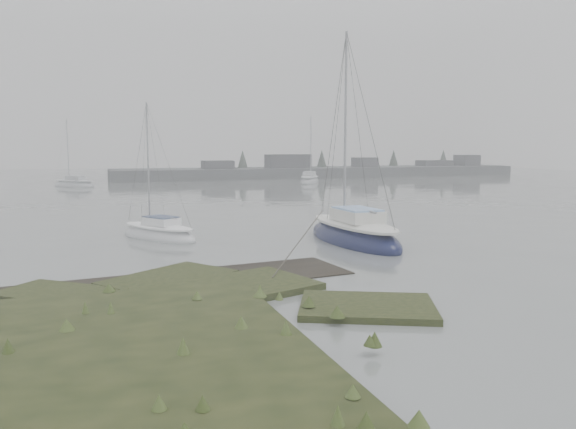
% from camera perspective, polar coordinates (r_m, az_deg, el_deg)
% --- Properties ---
extents(ground, '(160.00, 160.00, 0.00)m').
position_cam_1_polar(ground, '(44.02, -11.20, 1.14)').
color(ground, slate).
rests_on(ground, ground).
extents(far_shoreline, '(60.00, 8.00, 4.15)m').
position_cam_1_polar(far_shoreline, '(82.28, 4.28, 4.44)').
color(far_shoreline, '#4C4F51').
rests_on(far_shoreline, ground).
extents(sailboat_main, '(2.65, 7.31, 10.19)m').
position_cam_1_polar(sailboat_main, '(25.49, 6.69, -2.12)').
color(sailboat_main, '#0D1236').
rests_on(sailboat_main, ground).
extents(sailboat_white, '(3.94, 4.96, 6.85)m').
position_cam_1_polar(sailboat_white, '(27.08, -13.00, -1.95)').
color(sailboat_white, silver).
rests_on(sailboat_white, ground).
extents(sailboat_far_b, '(4.89, 6.41, 8.79)m').
position_cam_1_polar(sailboat_far_b, '(68.00, 2.22, 3.46)').
color(sailboat_far_b, '#ADB0B7').
rests_on(sailboat_far_b, ground).
extents(sailboat_far_c, '(5.25, 5.22, 7.87)m').
position_cam_1_polar(sailboat_far_c, '(65.46, -20.89, 2.86)').
color(sailboat_far_c, '#B4BABF').
rests_on(sailboat_far_c, ground).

